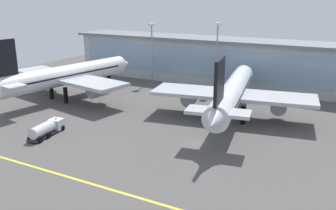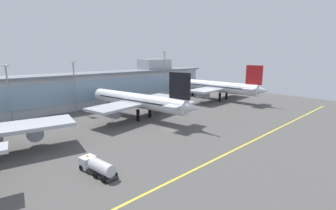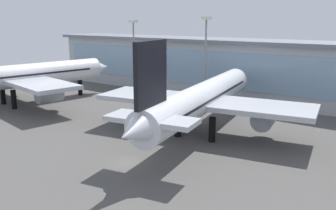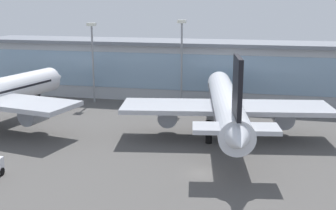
{
  "view_description": "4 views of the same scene",
  "coord_description": "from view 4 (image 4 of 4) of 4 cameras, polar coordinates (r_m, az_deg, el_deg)",
  "views": [
    {
      "loc": [
        26.21,
        -60.12,
        27.35
      ],
      "look_at": [
        -8.68,
        5.51,
        4.86
      ],
      "focal_mm": 39.15,
      "sensor_mm": 36.0,
      "label": 1
    },
    {
      "loc": [
        -46.18,
        -49.5,
        21.8
      ],
      "look_at": [
        9.24,
        9.67,
        4.68
      ],
      "focal_mm": 25.44,
      "sensor_mm": 36.0,
      "label": 2
    },
    {
      "loc": [
        32.1,
        -34.84,
        19.24
      ],
      "look_at": [
        0.59,
        8.89,
        6.51
      ],
      "focal_mm": 39.22,
      "sensor_mm": 36.0,
      "label": 3
    },
    {
      "loc": [
        8.53,
        -57.22,
        23.6
      ],
      "look_at": [
        -8.37,
        15.4,
        5.92
      ],
      "focal_mm": 46.55,
      "sensor_mm": 36.0,
      "label": 4
    }
  ],
  "objects": [
    {
      "name": "apron_light_mast_west",
      "position": [
        99.37,
        1.8,
        7.36
      ],
      "size": [
        1.8,
        1.8,
        19.71
      ],
      "color": "gray",
      "rests_on": "ground"
    },
    {
      "name": "terminal_building",
      "position": [
        107.19,
        9.26,
        4.59
      ],
      "size": [
        128.29,
        14.0,
        19.52
      ],
      "color": "#ADB2B7",
      "rests_on": "ground"
    },
    {
      "name": "ground_plane",
      "position": [
        62.48,
        4.33,
        -8.9
      ],
      "size": [
        180.0,
        180.0,
        0.0
      ],
      "primitive_type": "plane",
      "color": "#514F4C"
    },
    {
      "name": "apron_light_mast_east",
      "position": [
        104.91,
        -9.87,
        7.23
      ],
      "size": [
        1.8,
        1.8,
        18.87
      ],
      "color": "gray",
      "rests_on": "ground"
    },
    {
      "name": "airliner_near_right",
      "position": [
        76.6,
        7.59,
        0.02
      ],
      "size": [
        37.58,
        49.05,
        16.72
      ],
      "rotation": [
        0.0,
        0.0,
        1.74
      ],
      "color": "black",
      "rests_on": "ground"
    }
  ]
}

